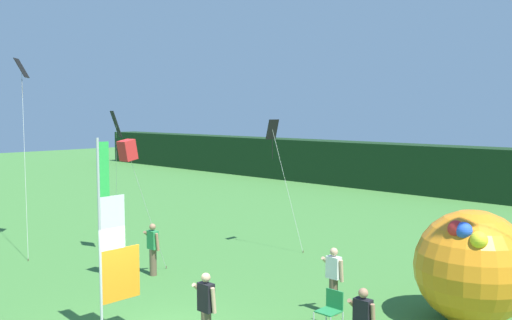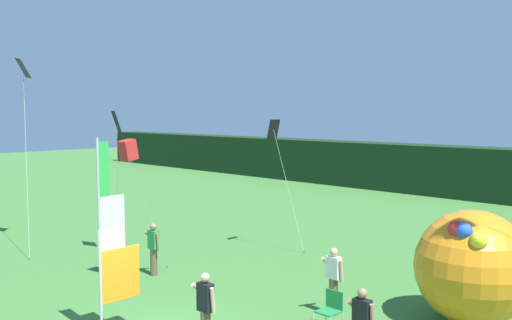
# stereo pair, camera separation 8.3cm
# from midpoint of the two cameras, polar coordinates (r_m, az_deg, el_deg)

# --- Properties ---
(banner_flag) EXTENTS (0.06, 1.03, 4.51)m
(banner_flag) POSITION_cam_midpoint_polar(r_m,az_deg,el_deg) (12.81, -14.80, -8.27)
(banner_flag) COLOR #B7B7BC
(banner_flag) RESTS_ON ground
(person_near_banner) EXTENTS (0.55, 0.48, 1.70)m
(person_near_banner) POSITION_cam_midpoint_polar(r_m,az_deg,el_deg) (14.21, 7.82, -12.05)
(person_near_banner) COLOR brown
(person_near_banner) RESTS_ON ground
(person_mid_field) EXTENTS (0.55, 0.48, 1.67)m
(person_mid_field) POSITION_cam_midpoint_polar(r_m,az_deg,el_deg) (12.21, -5.35, -15.00)
(person_mid_field) COLOR brown
(person_mid_field) RESTS_ON ground
(person_far_left) EXTENTS (0.55, 0.48, 1.63)m
(person_far_left) POSITION_cam_midpoint_polar(r_m,az_deg,el_deg) (17.62, -10.70, -8.88)
(person_far_left) COLOR brown
(person_far_left) RESTS_ON ground
(inflatable_balloon) EXTENTS (2.74, 2.74, 2.74)m
(inflatable_balloon) POSITION_cam_midpoint_polar(r_m,az_deg,el_deg) (14.38, 21.23, -10.19)
(inflatable_balloon) COLOR orange
(inflatable_balloon) RESTS_ON ground
(folding_chair) EXTENTS (0.51, 0.51, 0.89)m
(folding_chair) POSITION_cam_midpoint_polar(r_m,az_deg,el_deg) (13.47, 7.55, -14.78)
(folding_chair) COLOR #BCBCC1
(folding_chair) RESTS_ON ground
(kite_black_diamond_1) EXTENTS (1.28, 0.67, 4.79)m
(kite_black_diamond_1) POSITION_cam_midpoint_polar(r_m,az_deg,el_deg) (20.08, 1.72, 2.51)
(kite_black_diamond_1) COLOR brown
(kite_black_diamond_1) RESTS_ON ground
(kite_red_box_2) EXTENTS (0.91, 2.08, 4.29)m
(kite_red_box_2) POSITION_cam_midpoint_polar(r_m,az_deg,el_deg) (16.25, -13.22, 0.93)
(kite_red_box_2) COLOR brown
(kite_red_box_2) RESTS_ON ground
(kite_black_diamond_3) EXTENTS (2.61, 1.32, 7.04)m
(kite_black_diamond_3) POSITION_cam_midpoint_polar(r_m,az_deg,el_deg) (22.40, -23.06, 7.73)
(kite_black_diamond_3) COLOR brown
(kite_black_diamond_3) RESTS_ON ground
(kite_black_diamond_4) EXTENTS (2.49, 1.50, 5.10)m
(kite_black_diamond_4) POSITION_cam_midpoint_polar(r_m,az_deg,el_deg) (19.68, -14.32, 3.10)
(kite_black_diamond_4) COLOR brown
(kite_black_diamond_4) RESTS_ON ground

